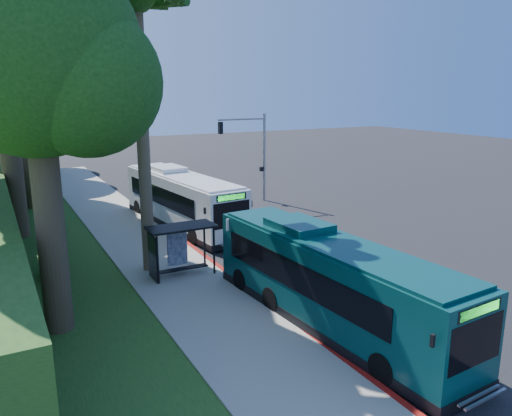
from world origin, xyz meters
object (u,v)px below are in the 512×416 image
bus_shelter (176,241)px  pickup (217,198)px  white_bus (181,199)px  teal_bus (328,280)px

bus_shelter → pickup: (7.68, 12.50, -1.08)m
white_bus → pickup: size_ratio=2.45×
bus_shelter → pickup: bearing=58.4°
white_bus → teal_bus: white_bus is taller
white_bus → pickup: white_bus is taller
bus_shelter → pickup: 14.71m
white_bus → pickup: bearing=36.0°
teal_bus → pickup: size_ratio=2.40×
bus_shelter → teal_bus: teal_bus is taller
bus_shelter → pickup: bus_shelter is taller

